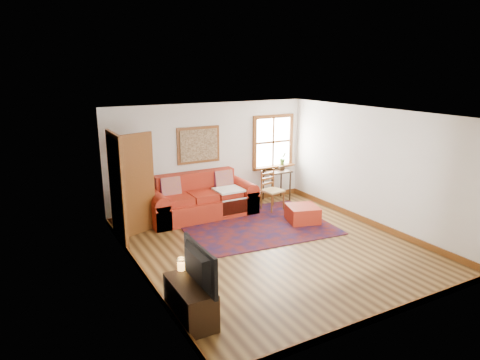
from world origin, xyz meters
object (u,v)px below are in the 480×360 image
side_table (277,175)px  media_cabinet (190,301)px  red_ottoman (303,214)px  ladder_back_chair (271,189)px  red_leather_sofa (201,202)px

side_table → media_cabinet: side_table is taller
red_ottoman → ladder_back_chair: 1.12m
red_ottoman → ladder_back_chair: (-0.14, 1.06, 0.33)m
red_leather_sofa → red_ottoman: red_leather_sofa is taller
red_ottoman → media_cabinet: 4.24m
side_table → ladder_back_chair: bearing=-133.7°
side_table → media_cabinet: size_ratio=0.82×
red_leather_sofa → media_cabinet: red_leather_sofa is taller
red_leather_sofa → media_cabinet: (-1.80, -3.75, -0.06)m
red_ottoman → media_cabinet: bearing=-130.6°
ladder_back_chair → media_cabinet: ladder_back_chair is taller
red_ottoman → media_cabinet: size_ratio=0.67×
red_leather_sofa → red_ottoman: (1.77, -1.46, -0.14)m
side_table → media_cabinet: (-3.97, -3.91, -0.39)m
red_ottoman → side_table: (0.40, 1.63, 0.47)m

